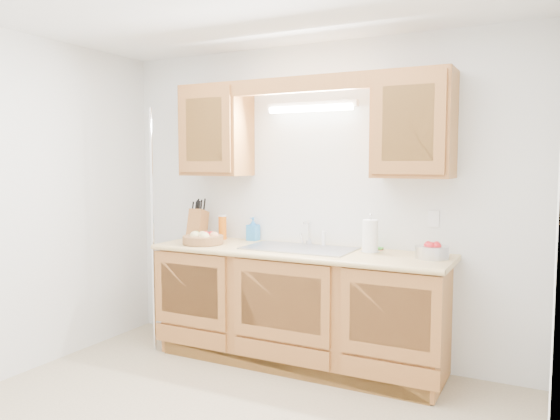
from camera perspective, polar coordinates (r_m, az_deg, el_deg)
The scene contains 17 objects.
room at distance 3.10m, azimuth -7.42°, elevation -0.80°, with size 3.52×3.50×2.50m.
base_cabinets at distance 4.28m, azimuth 1.96°, elevation -10.18°, with size 2.20×0.60×0.86m, color #A86A31.
countertop at distance 4.18m, azimuth 1.89°, elevation -4.39°, with size 2.30×0.63×0.04m, color #EACA7A.
upper_cabinet_left at distance 4.67m, azimuth -6.65°, elevation 8.21°, with size 0.55×0.33×0.75m, color #A86A31.
upper_cabinet_right at distance 4.00m, azimuth 13.84°, elevation 8.65°, with size 0.55×0.33×0.75m, color #A86A31.
valance at distance 4.16m, azimuth 1.97°, elevation 12.99°, with size 2.20×0.05×0.12m, color #A86A31.
fluorescent_fixture at distance 4.35m, azimuth 3.25°, elevation 10.74°, with size 0.76×0.08×0.08m.
sink at distance 4.20m, azimuth 2.01°, elevation -5.04°, with size 0.84×0.46×0.36m.
wire_shelf_pole at distance 4.59m, azimuth -13.17°, elevation -2.14°, with size 0.03×0.03×2.00m, color silver.
outlet_plate at distance 4.14m, azimuth 15.76°, elevation -0.89°, with size 0.08×0.01×0.12m, color white.
fruit_basket at distance 4.47m, azimuth -8.02°, elevation -2.97°, with size 0.36×0.36×0.10m.
knife_block at distance 4.79m, azimuth -8.59°, elevation -1.42°, with size 0.14×0.22×0.36m.
orange_canister at distance 4.72m, azimuth -6.03°, elevation -1.79°, with size 0.07×0.07×0.21m.
soap_bottle at distance 4.63m, azimuth -2.83°, elevation -1.98°, with size 0.09×0.09×0.20m, color #2981D1.
sponge at distance 4.21m, azimuth 10.05°, elevation -4.00°, with size 0.10×0.06×0.02m.
paper_towel at distance 4.05m, azimuth 9.41°, elevation -2.76°, with size 0.14×0.14×0.29m.
apple_bowl at distance 3.91m, azimuth 15.62°, elevation -4.15°, with size 0.27×0.27×0.12m.
Camera 1 is at (1.75, -2.55, 1.56)m, focal length 35.00 mm.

